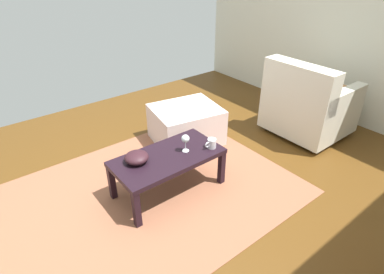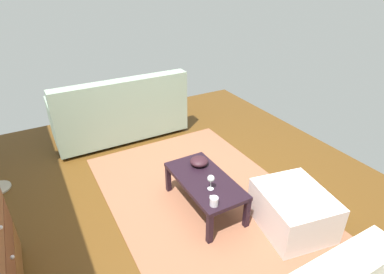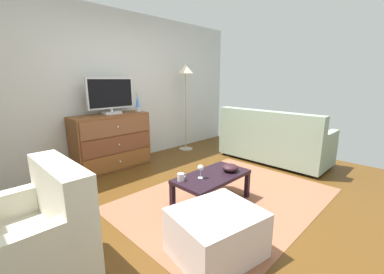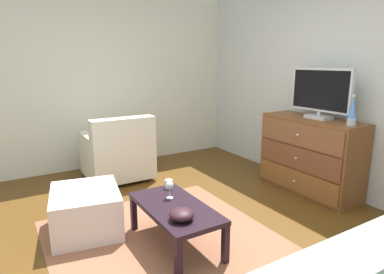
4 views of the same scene
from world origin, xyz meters
TOP-DOWN VIEW (x-y plane):
  - ground_plane at (0.00, 0.00)m, footprint 5.73×4.76m
  - wall_plain_left at (-2.62, 0.00)m, footprint 0.12×4.76m
  - area_rug at (0.20, -0.20)m, footprint 2.60×1.90m
  - coffee_table at (-0.03, -0.14)m, footprint 0.93×0.48m
  - wine_glass at (-0.19, -0.10)m, footprint 0.07×0.07m
  - mug at (-0.40, -0.01)m, footprint 0.11×0.08m
  - bowl_decorative at (0.22, -0.22)m, footprint 0.20×0.20m
  - armchair at (-1.86, -0.02)m, footprint 0.80×0.81m
  - ottoman at (-0.68, -0.74)m, footprint 0.80×0.72m

SIDE VIEW (x-z plane):
  - ground_plane at x=0.00m, z-range -0.05..0.00m
  - area_rug at x=0.20m, z-range 0.00..0.01m
  - ottoman at x=-0.68m, z-range 0.00..0.40m
  - coffee_table at x=-0.03m, z-range 0.13..0.50m
  - armchair at x=-1.86m, z-range -0.08..0.79m
  - mug at x=-0.40m, z-range 0.37..0.45m
  - bowl_decorative at x=0.22m, z-range 0.36..0.45m
  - wine_glass at x=-0.19m, z-range 0.40..0.56m
  - wall_plain_left at x=-2.62m, z-range 0.00..2.59m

